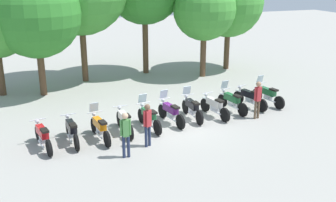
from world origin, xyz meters
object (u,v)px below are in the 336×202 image
(motorcycle_5, at_px, (171,112))
(motorcycle_8, at_px, (232,101))
(motorcycle_1, at_px, (72,130))
(motorcycle_10, at_px, (268,94))
(person_0, at_px, (148,122))
(tree_5, at_px, (229,2))
(motorcycle_3, at_px, (124,121))
(motorcycle_0, at_px, (43,136))
(person_1, at_px, (126,132))
(motorcycle_9, at_px, (250,98))
(motorcycle_4, at_px, (149,117))
(person_2, at_px, (258,97))
(tree_1, at_px, (36,13))
(motorcycle_2, at_px, (100,127))
(motorcycle_6, at_px, (192,108))
(tree_4, at_px, (204,9))
(motorcycle_7, at_px, (214,106))

(motorcycle_5, height_order, motorcycle_8, same)
(motorcycle_1, relative_size, motorcycle_8, 1.01)
(motorcycle_10, distance_m, person_0, 7.58)
(motorcycle_8, height_order, tree_5, tree_5)
(motorcycle_3, height_order, motorcycle_10, motorcycle_10)
(motorcycle_0, xyz_separation_m, tree_5, (12.41, 9.02, 3.86))
(motorcycle_3, xyz_separation_m, person_1, (-0.50, -2.28, 0.49))
(motorcycle_9, height_order, person_1, person_1)
(motorcycle_4, distance_m, person_2, 4.97)
(person_2, height_order, tree_1, tree_1)
(motorcycle_2, relative_size, person_2, 1.26)
(motorcycle_6, distance_m, person_1, 4.70)
(motorcycle_1, relative_size, tree_1, 0.33)
(motorcycle_9, relative_size, tree_4, 0.35)
(motorcycle_5, bearing_deg, tree_5, -50.58)
(person_0, bearing_deg, person_1, 96.97)
(motorcycle_2, distance_m, person_2, 7.10)
(motorcycle_4, xyz_separation_m, tree_4, (5.75, 7.15, 3.62))
(motorcycle_0, height_order, motorcycle_5, motorcycle_5)
(motorcycle_1, bearing_deg, tree_5, -56.63)
(motorcycle_7, height_order, tree_1, tree_1)
(motorcycle_5, xyz_separation_m, motorcycle_9, (4.32, 0.65, -0.01))
(motorcycle_0, distance_m, tree_5, 15.82)
(motorcycle_1, distance_m, motorcycle_10, 9.82)
(motorcycle_9, bearing_deg, person_2, 146.21)
(motorcycle_4, distance_m, person_1, 2.88)
(motorcycle_8, height_order, tree_1, tree_1)
(motorcycle_2, distance_m, motorcycle_3, 1.15)
(tree_1, bearing_deg, person_2, -38.42)
(person_2, bearing_deg, person_0, 94.23)
(motorcycle_7, xyz_separation_m, person_2, (1.68, -0.89, 0.51))
(motorcycle_2, relative_size, tree_1, 0.33)
(motorcycle_9, xyz_separation_m, tree_5, (2.68, 7.54, 3.86))
(motorcycle_6, distance_m, person_2, 2.97)
(person_1, xyz_separation_m, tree_1, (-2.32, 8.84, 3.30))
(motorcycle_8, bearing_deg, motorcycle_6, 87.70)
(tree_5, bearing_deg, motorcycle_5, -130.54)
(motorcycle_0, bearing_deg, person_1, -134.51)
(motorcycle_2, relative_size, motorcycle_10, 1.00)
(motorcycle_2, relative_size, person_0, 1.29)
(motorcycle_0, relative_size, tree_5, 0.33)
(motorcycle_8, relative_size, tree_5, 0.33)
(motorcycle_4, relative_size, person_0, 1.29)
(motorcycle_10, height_order, tree_4, tree_4)
(motorcycle_3, bearing_deg, tree_5, -49.49)
(motorcycle_4, bearing_deg, motorcycle_2, 93.87)
(motorcycle_6, xyz_separation_m, motorcycle_9, (3.23, 0.46, -0.01))
(motorcycle_10, relative_size, person_0, 1.29)
(person_0, relative_size, person_2, 0.98)
(motorcycle_4, relative_size, motorcycle_8, 1.00)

